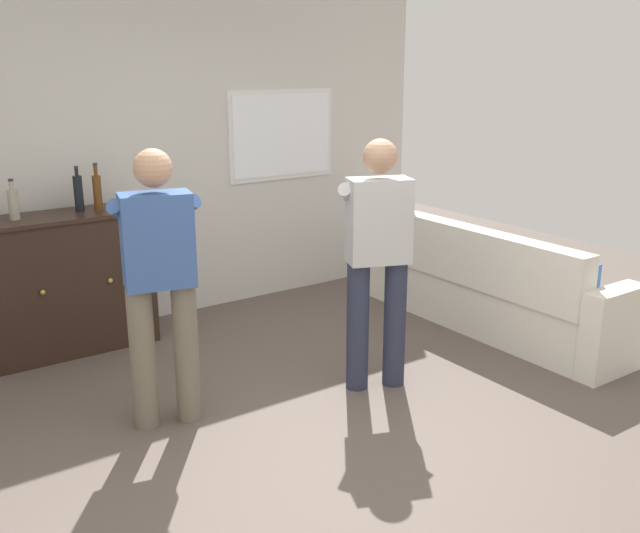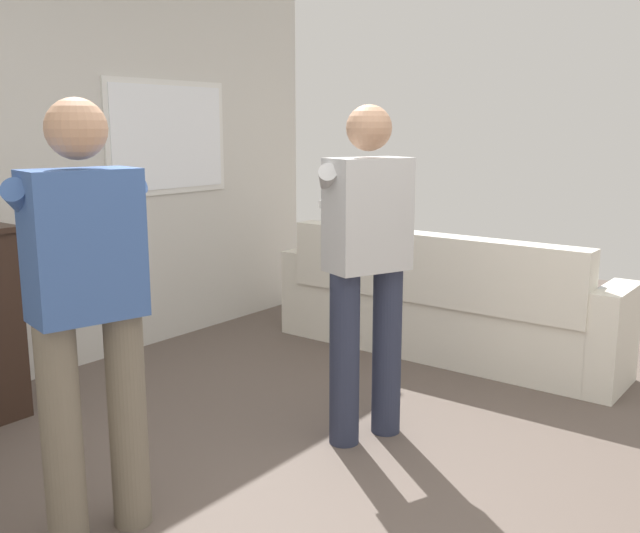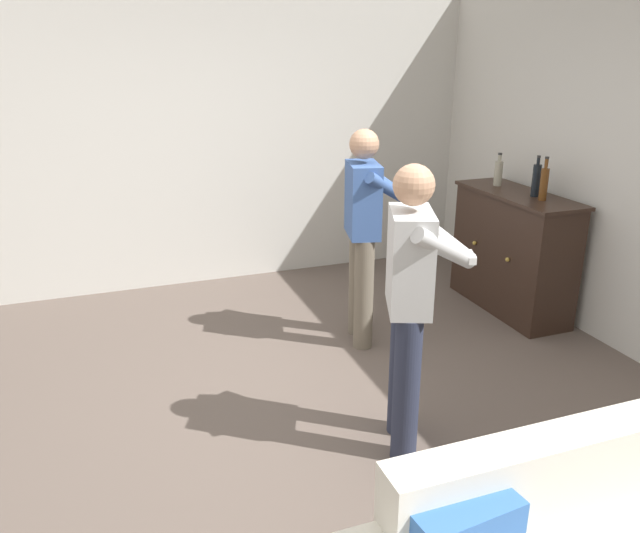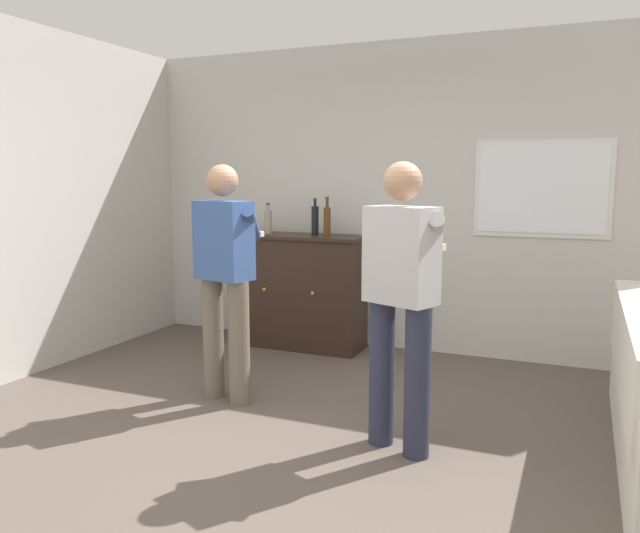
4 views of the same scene
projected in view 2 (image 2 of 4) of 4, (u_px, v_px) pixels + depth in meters
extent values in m
plane|color=brown|center=(386.00, 508.00, 3.00)|extent=(10.40, 10.40, 0.00)
cube|color=beige|center=(16.00, 156.00, 4.30)|extent=(5.20, 0.12, 2.80)
cube|color=silver|center=(168.00, 137.00, 5.13)|extent=(1.09, 0.02, 0.81)
cube|color=white|center=(168.00, 137.00, 5.13)|extent=(1.01, 0.03, 0.73)
cube|color=silver|center=(442.00, 325.00, 4.98)|extent=(0.55, 2.13, 0.42)
cube|color=silver|center=(429.00, 268.00, 4.73)|extent=(0.18, 2.13, 0.46)
cube|color=silver|center=(313.00, 288.00, 5.64)|extent=(0.55, 0.18, 0.64)
cube|color=silver|center=(613.00, 339.00, 4.28)|extent=(0.55, 0.18, 0.64)
cube|color=orange|center=(341.00, 259.00, 5.33)|extent=(0.18, 0.41, 0.36)
cube|color=#386BB7|center=(557.00, 289.00, 4.36)|extent=(0.18, 0.41, 0.36)
cylinder|color=#6B6051|center=(62.00, 438.00, 2.65)|extent=(0.15, 0.15, 0.88)
cylinder|color=#6B6051|center=(128.00, 420.00, 2.81)|extent=(0.15, 0.15, 0.88)
cube|color=#385693|center=(84.00, 245.00, 2.59)|extent=(0.44, 0.31, 0.55)
sphere|color=tan|center=(76.00, 129.00, 2.51)|extent=(0.22, 0.22, 0.22)
cylinder|color=#385693|center=(35.00, 213.00, 2.62)|extent=(0.39, 0.35, 0.29)
cylinder|color=#385693|center=(96.00, 209.00, 2.76)|extent=(0.25, 0.44, 0.29)
cube|color=white|center=(53.00, 228.00, 2.83)|extent=(0.16, 0.07, 0.04)
cylinder|color=#282D42|center=(344.00, 360.00, 3.53)|extent=(0.15, 0.15, 0.88)
cylinder|color=#282D42|center=(387.00, 351.00, 3.67)|extent=(0.15, 0.15, 0.88)
cube|color=#B7B7B7|center=(368.00, 215.00, 3.46)|extent=(0.45, 0.35, 0.55)
sphere|color=tan|center=(369.00, 128.00, 3.38)|extent=(0.22, 0.22, 0.22)
cylinder|color=#B7B7B7|center=(331.00, 191.00, 3.52)|extent=(0.42, 0.31, 0.29)
cylinder|color=#B7B7B7|center=(369.00, 189.00, 3.63)|extent=(0.19, 0.45, 0.29)
cube|color=white|center=(333.00, 204.00, 3.73)|extent=(0.15, 0.09, 0.04)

